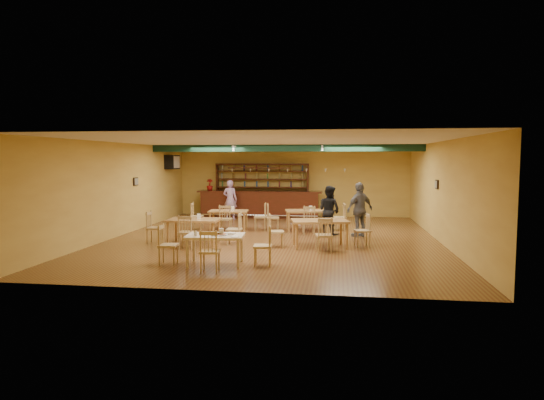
# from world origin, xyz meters

# --- Properties ---
(floor) EXTENTS (12.00, 12.00, 0.00)m
(floor) POSITION_xyz_m (0.00, 0.00, 0.00)
(floor) COLOR brown
(floor) RESTS_ON ground
(ceiling_beam) EXTENTS (10.00, 0.30, 0.25)m
(ceiling_beam) POSITION_xyz_m (0.00, 2.80, 2.87)
(ceiling_beam) COLOR black
(ceiling_beam) RESTS_ON ceiling
(track_rail_left) EXTENTS (0.05, 2.50, 0.05)m
(track_rail_left) POSITION_xyz_m (-1.80, 3.40, 2.94)
(track_rail_left) COLOR white
(track_rail_left) RESTS_ON ceiling
(track_rail_right) EXTENTS (0.05, 2.50, 0.05)m
(track_rail_right) POSITION_xyz_m (1.40, 3.40, 2.94)
(track_rail_right) COLOR white
(track_rail_right) RESTS_ON ceiling
(ac_unit) EXTENTS (0.34, 0.70, 0.48)m
(ac_unit) POSITION_xyz_m (-4.80, 4.20, 2.35)
(ac_unit) COLOR white
(ac_unit) RESTS_ON wall_left
(picture_left) EXTENTS (0.04, 0.34, 0.28)m
(picture_left) POSITION_xyz_m (-4.97, 1.00, 1.70)
(picture_left) COLOR black
(picture_left) RESTS_ON wall_left
(picture_right) EXTENTS (0.04, 0.34, 0.28)m
(picture_right) POSITION_xyz_m (4.97, 0.50, 1.70)
(picture_right) COLOR black
(picture_right) RESTS_ON wall_right
(bar_counter) EXTENTS (5.26, 0.85, 1.13)m
(bar_counter) POSITION_xyz_m (-1.31, 5.15, 0.56)
(bar_counter) COLOR #38190B
(bar_counter) RESTS_ON ground
(back_bar_hutch) EXTENTS (4.07, 0.40, 2.28)m
(back_bar_hutch) POSITION_xyz_m (-1.31, 5.78, 1.14)
(back_bar_hutch) COLOR #38190B
(back_bar_hutch) RESTS_ON ground
(poinsettia) EXTENTS (0.35, 0.35, 0.49)m
(poinsettia) POSITION_xyz_m (-3.48, 5.15, 1.37)
(poinsettia) COLOR maroon
(poinsettia) RESTS_ON bar_counter
(dining_table_a) EXTENTS (1.41, 0.91, 0.68)m
(dining_table_a) POSITION_xyz_m (-1.83, 1.60, 0.34)
(dining_table_a) COLOR #AA743C
(dining_table_a) RESTS_ON ground
(dining_table_b) EXTENTS (1.56, 1.10, 0.71)m
(dining_table_b) POSITION_xyz_m (0.89, 1.74, 0.36)
(dining_table_b) COLOR #AA743C
(dining_table_b) RESTS_ON ground
(dining_table_c) EXTENTS (1.50, 0.92, 0.74)m
(dining_table_c) POSITION_xyz_m (-2.17, -1.33, 0.37)
(dining_table_c) COLOR #AA743C
(dining_table_c) RESTS_ON ground
(dining_table_d) EXTENTS (1.70, 1.22, 0.77)m
(dining_table_d) POSITION_xyz_m (1.47, -1.30, 0.39)
(dining_table_d) COLOR #AA743C
(dining_table_d) RESTS_ON ground
(near_table) EXTENTS (1.39, 0.96, 0.71)m
(near_table) POSITION_xyz_m (-0.86, -3.86, 0.36)
(near_table) COLOR #D6B68F
(near_table) RESTS_ON ground
(pizza_tray) EXTENTS (0.47, 0.47, 0.01)m
(pizza_tray) POSITION_xyz_m (-0.77, -3.86, 0.72)
(pizza_tray) COLOR silver
(pizza_tray) RESTS_ON near_table
(parmesan_shaker) EXTENTS (0.08, 0.08, 0.11)m
(parmesan_shaker) POSITION_xyz_m (-1.29, -4.00, 0.77)
(parmesan_shaker) COLOR #EAE5C6
(parmesan_shaker) RESTS_ON near_table
(napkin_stack) EXTENTS (0.23, 0.19, 0.03)m
(napkin_stack) POSITION_xyz_m (-0.53, -3.67, 0.73)
(napkin_stack) COLOR white
(napkin_stack) RESTS_ON near_table
(pizza_server) EXTENTS (0.32, 0.25, 0.00)m
(pizza_server) POSITION_xyz_m (-0.63, -3.81, 0.73)
(pizza_server) COLOR silver
(pizza_server) RESTS_ON pizza_tray
(side_plate) EXTENTS (0.24, 0.24, 0.01)m
(side_plate) POSITION_xyz_m (-0.34, -4.05, 0.72)
(side_plate) COLOR white
(side_plate) RESTS_ON near_table
(patron_bar) EXTENTS (0.62, 0.43, 1.62)m
(patron_bar) POSITION_xyz_m (-2.40, 4.33, 0.81)
(patron_bar) COLOR #A152B3
(patron_bar) RESTS_ON ground
(patron_right_a) EXTENTS (0.99, 0.96, 1.61)m
(patron_right_a) POSITION_xyz_m (1.69, 0.94, 0.80)
(patron_right_a) COLOR black
(patron_right_a) RESTS_ON ground
(patron_right_b) EXTENTS (1.05, 0.98, 1.73)m
(patron_right_b) POSITION_xyz_m (2.67, 0.70, 0.87)
(patron_right_b) COLOR slate
(patron_right_b) RESTS_ON ground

